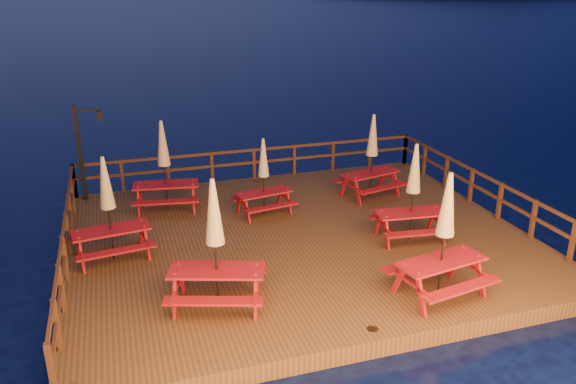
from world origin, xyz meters
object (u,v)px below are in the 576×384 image
object	(u,v)px
lamp_post	(84,144)
picnic_table_2	(372,155)
picnic_table_0	(108,207)
picnic_table_1	(444,234)

from	to	relation	value
lamp_post	picnic_table_2	xyz separation A→B (m)	(8.51, -2.42, -0.41)
picnic_table_0	picnic_table_2	bearing A→B (deg)	6.19
picnic_table_0	picnic_table_1	world-z (taller)	picnic_table_1
picnic_table_1	picnic_table_0	bearing A→B (deg)	139.75
picnic_table_0	picnic_table_1	xyz separation A→B (m)	(6.75, -3.96, 0.10)
picnic_table_0	lamp_post	bearing A→B (deg)	89.40
lamp_post	picnic_table_1	bearing A→B (deg)	-48.89
lamp_post	picnic_table_2	world-z (taller)	lamp_post
lamp_post	picnic_table_0	bearing A→B (deg)	-82.53
picnic_table_2	picnic_table_1	bearing A→B (deg)	-115.03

